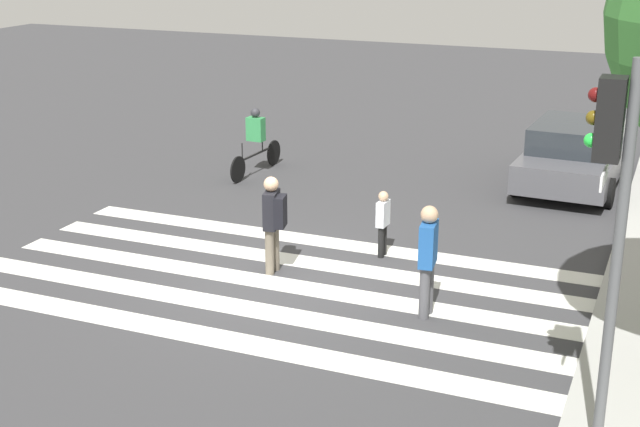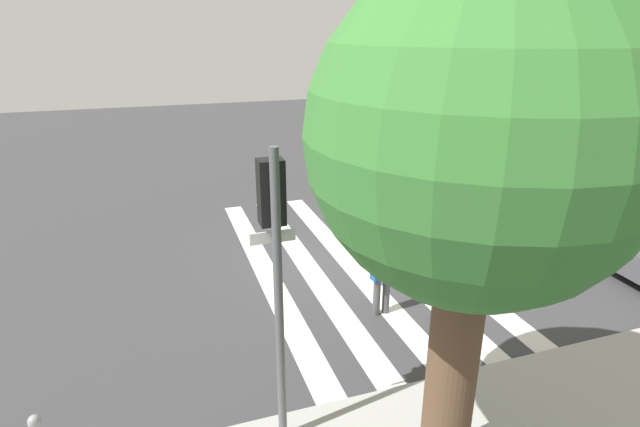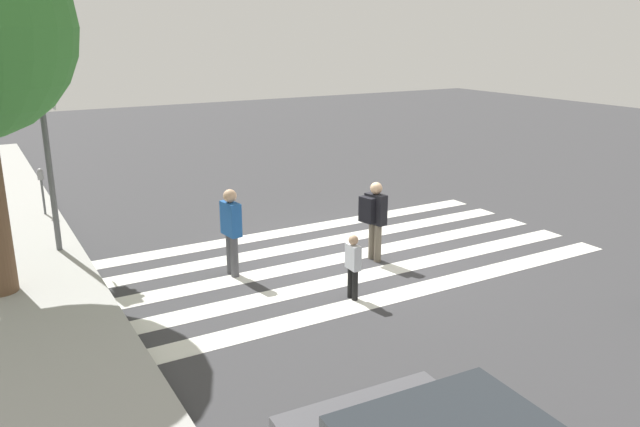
{
  "view_description": "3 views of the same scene",
  "coord_description": "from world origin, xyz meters",
  "px_view_note": "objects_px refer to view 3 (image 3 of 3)",
  "views": [
    {
      "loc": [
        12.24,
        5.92,
        5.67
      ],
      "look_at": [
        -1.09,
        0.35,
        0.92
      ],
      "focal_mm": 50.0,
      "sensor_mm": 36.0,
      "label": 1
    },
    {
      "loc": [
        4.43,
        10.97,
        5.72
      ],
      "look_at": [
        0.51,
        -0.68,
        1.12
      ],
      "focal_mm": 28.0,
      "sensor_mm": 36.0,
      "label": 2
    },
    {
      "loc": [
        -10.55,
        6.91,
        4.63
      ],
      "look_at": [
        0.3,
        0.64,
        0.96
      ],
      "focal_mm": 35.0,
      "sensor_mm": 36.0,
      "label": 3
    }
  ],
  "objects_px": {
    "traffic_light": "(49,110)",
    "pedestrian_adult_blue_shirt": "(353,263)",
    "parking_meter": "(41,181)",
    "pedestrian_child_with_backpack": "(374,215)",
    "pedestrian_adult_tall_backpack": "(231,227)"
  },
  "relations": [
    {
      "from": "parking_meter",
      "to": "traffic_light",
      "type": "bearing_deg",
      "value": -179.38
    },
    {
      "from": "parking_meter",
      "to": "pedestrian_child_with_backpack",
      "type": "distance_m",
      "value": 8.66
    },
    {
      "from": "traffic_light",
      "to": "parking_meter",
      "type": "height_order",
      "value": "traffic_light"
    },
    {
      "from": "pedestrian_adult_tall_backpack",
      "to": "pedestrian_child_with_backpack",
      "type": "xyz_separation_m",
      "value": [
        -0.7,
        -2.86,
        -0.0
      ]
    },
    {
      "from": "parking_meter",
      "to": "pedestrian_adult_blue_shirt",
      "type": "relative_size",
      "value": 1.11
    },
    {
      "from": "pedestrian_adult_blue_shirt",
      "to": "pedestrian_child_with_backpack",
      "type": "xyz_separation_m",
      "value": [
        1.44,
        -1.44,
        0.3
      ]
    },
    {
      "from": "parking_meter",
      "to": "pedestrian_adult_tall_backpack",
      "type": "height_order",
      "value": "pedestrian_adult_tall_backpack"
    },
    {
      "from": "parking_meter",
      "to": "pedestrian_adult_blue_shirt",
      "type": "distance_m",
      "value": 9.07
    },
    {
      "from": "parking_meter",
      "to": "pedestrian_child_with_backpack",
      "type": "relative_size",
      "value": 0.79
    },
    {
      "from": "pedestrian_adult_blue_shirt",
      "to": "pedestrian_child_with_backpack",
      "type": "height_order",
      "value": "pedestrian_child_with_backpack"
    },
    {
      "from": "traffic_light",
      "to": "parking_meter",
      "type": "distance_m",
      "value": 3.72
    },
    {
      "from": "traffic_light",
      "to": "pedestrian_child_with_backpack",
      "type": "relative_size",
      "value": 2.64
    },
    {
      "from": "traffic_light",
      "to": "pedestrian_adult_tall_backpack",
      "type": "relative_size",
      "value": 2.54
    },
    {
      "from": "pedestrian_adult_blue_shirt",
      "to": "pedestrian_child_with_backpack",
      "type": "distance_m",
      "value": 2.06
    },
    {
      "from": "traffic_light",
      "to": "pedestrian_adult_blue_shirt",
      "type": "distance_m",
      "value": 6.91
    }
  ]
}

